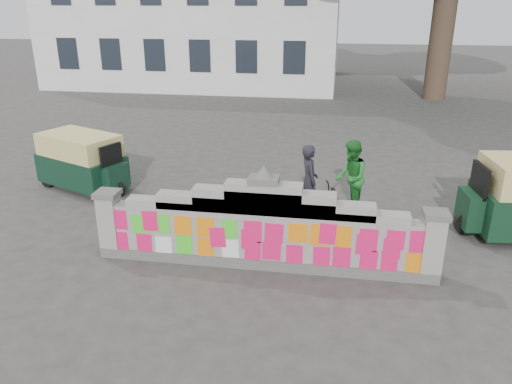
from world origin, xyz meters
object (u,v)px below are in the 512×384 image
pedestrian (351,178)px  cyclist_bike (308,206)px  cyclist_rider (309,192)px  rickshaw_left (83,161)px

pedestrian → cyclist_bike: bearing=-48.4°
cyclist_rider → pedestrian: pedestrian is taller
cyclist_bike → cyclist_rider: size_ratio=1.12×
cyclist_bike → rickshaw_left: bearing=58.1°
pedestrian → rickshaw_left: 6.96m
cyclist_rider → rickshaw_left: bearing=58.1°
rickshaw_left → cyclist_rider: bearing=10.2°
cyclist_bike → pedestrian: (0.92, 0.91, 0.40)m
pedestrian → rickshaw_left: bearing=-97.4°
pedestrian → rickshaw_left: size_ratio=0.64×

